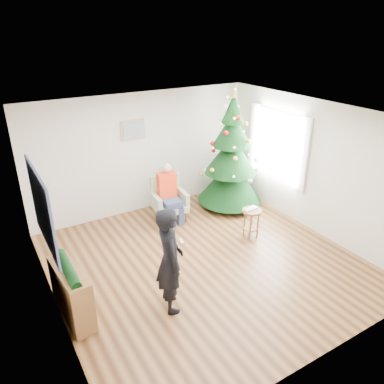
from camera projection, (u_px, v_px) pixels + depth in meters
floor at (205, 262)px, 6.63m from camera, size 5.00×5.00×0.00m
ceiling at (207, 116)px, 5.56m from camera, size 5.00×5.00×0.00m
wall_back at (143, 153)px, 8.05m from camera, size 5.00×0.00×5.00m
wall_front at (328, 276)px, 4.14m from camera, size 5.00×0.00×5.00m
wall_left at (46, 236)px, 4.93m from camera, size 0.00×5.00×5.00m
wall_right at (314, 167)px, 7.27m from camera, size 0.00×5.00×5.00m
window_panel at (278, 145)px, 7.95m from camera, size 0.04×1.30×1.40m
curtains at (277, 145)px, 7.94m from camera, size 0.05×1.75×1.50m
christmas_tree at (231, 156)px, 8.22m from camera, size 1.45×1.45×2.63m
stool at (251, 223)px, 7.33m from camera, size 0.38×0.38×0.57m
laptop at (252, 209)px, 7.21m from camera, size 0.34×0.24×0.02m
armchair at (169, 205)px, 7.92m from camera, size 0.74×0.69×0.96m
seated_person at (170, 193)px, 7.76m from camera, size 0.40×0.57×1.26m
standing_man at (170, 260)px, 5.26m from camera, size 0.52×0.67×1.62m
game_controller at (181, 242)px, 5.21m from camera, size 0.07×0.13×0.04m
console at (72, 294)px, 5.24m from camera, size 0.38×1.02×0.80m
garland at (68, 269)px, 5.07m from camera, size 0.14×0.90×0.14m
tapestry at (42, 210)px, 5.08m from camera, size 0.03×1.50×1.15m
framed_picture at (133, 130)px, 7.70m from camera, size 0.52×0.05×0.42m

